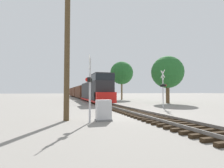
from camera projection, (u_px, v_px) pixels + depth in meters
ground_plane at (141, 115)px, 13.97m from camera, size 400.00×400.00×0.00m
rail_track_bed at (141, 114)px, 13.97m from camera, size 2.60×160.00×0.31m
freight_train at (80, 92)px, 53.32m from camera, size 2.86×64.94×4.66m
crossing_signal_near at (89, 83)px, 10.69m from camera, size 0.57×1.01×4.14m
crossing_signal_far at (163, 86)px, 19.83m from camera, size 0.38×1.01×4.37m
relay_cabinet at (104, 111)px, 11.24m from camera, size 1.05×0.64×1.36m
utility_pole at (67, 45)px, 11.57m from camera, size 1.80×0.36×9.80m
tree_far_right at (167, 72)px, 28.89m from camera, size 5.30×5.30×7.80m
tree_mid_background at (122, 73)px, 42.23m from camera, size 5.54×5.54×9.22m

